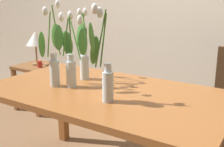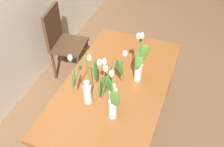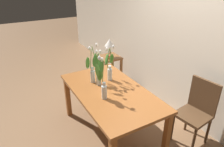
% 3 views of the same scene
% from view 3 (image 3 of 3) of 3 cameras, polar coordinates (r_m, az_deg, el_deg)
% --- Properties ---
extents(ground_plane, '(18.00, 18.00, 0.00)m').
position_cam_3_polar(ground_plane, '(3.27, -0.37, -15.98)').
color(ground_plane, brown).
extents(room_wall_rear, '(9.00, 0.10, 2.70)m').
position_cam_3_polar(room_wall_rear, '(3.37, 19.57, 10.21)').
color(room_wall_rear, beige).
rests_on(room_wall_rear, ground).
extents(dining_table, '(1.60, 0.90, 0.74)m').
position_cam_3_polar(dining_table, '(2.87, -0.41, -6.31)').
color(dining_table, brown).
rests_on(dining_table, ground).
extents(tulip_vase_0, '(0.21, 0.19, 0.52)m').
position_cam_3_polar(tulip_vase_0, '(3.02, -0.65, 1.36)').
color(tulip_vase_0, silver).
rests_on(tulip_vase_0, dining_table).
extents(tulip_vase_1, '(0.14, 0.13, 0.56)m').
position_cam_3_polar(tulip_vase_1, '(2.58, -2.60, -3.12)').
color(tulip_vase_1, silver).
rests_on(tulip_vase_1, dining_table).
extents(tulip_vase_2, '(0.27, 0.14, 0.51)m').
position_cam_3_polar(tulip_vase_2, '(2.89, -3.70, 0.54)').
color(tulip_vase_2, silver).
rests_on(tulip_vase_2, dining_table).
extents(tulip_vase_3, '(0.12, 0.19, 0.58)m').
position_cam_3_polar(tulip_vase_3, '(2.99, -5.39, 0.93)').
color(tulip_vase_3, silver).
rests_on(tulip_vase_3, dining_table).
extents(dining_chair, '(0.45, 0.45, 0.93)m').
position_cam_3_polar(dining_chair, '(3.07, 22.43, -9.01)').
color(dining_chair, '#4C331E').
rests_on(dining_chair, ground).
extents(side_table, '(0.44, 0.44, 0.55)m').
position_cam_3_polar(side_table, '(4.54, -0.74, 3.29)').
color(side_table, brown).
rests_on(side_table, ground).
extents(table_lamp, '(0.22, 0.22, 0.40)m').
position_cam_3_polar(table_lamp, '(4.41, -0.60, 8.47)').
color(table_lamp, olive).
rests_on(table_lamp, side_table).
extents(pillar_candle, '(0.06, 0.06, 0.07)m').
position_cam_3_polar(pillar_candle, '(4.36, -0.66, 4.49)').
color(pillar_candle, '#B72D23').
rests_on(pillar_candle, side_table).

